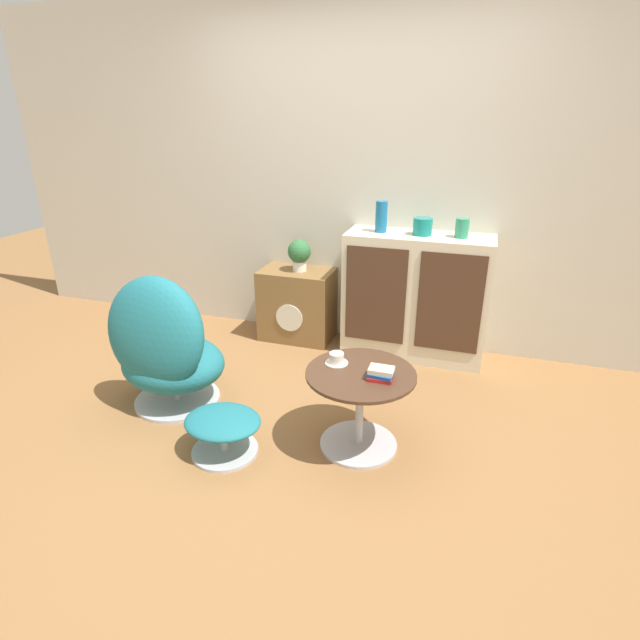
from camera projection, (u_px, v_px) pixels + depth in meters
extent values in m
plane|color=olive|center=(293.00, 438.00, 2.94)|extent=(12.00, 12.00, 0.00)
cube|color=beige|center=(362.00, 179.00, 3.81)|extent=(6.40, 0.06, 2.60)
cube|color=beige|center=(415.00, 297.00, 3.79)|extent=(1.07, 0.39, 0.95)
cube|color=#472D1E|center=(375.00, 296.00, 3.67)|extent=(0.45, 0.01, 0.72)
cube|color=#472D1E|center=(449.00, 304.00, 3.52)|extent=(0.45, 0.01, 0.72)
cube|color=brown|center=(297.00, 304.00, 4.14)|extent=(0.59, 0.37, 0.59)
cylinder|color=beige|center=(289.00, 318.00, 3.99)|extent=(0.23, 0.01, 0.23)
cylinder|color=#B7B7BC|center=(178.00, 399.00, 3.31)|extent=(0.55, 0.55, 0.02)
cylinder|color=#B7B7BC|center=(177.00, 391.00, 3.29)|extent=(0.06, 0.06, 0.10)
ellipsoid|color=#1E6B75|center=(173.00, 363.00, 3.21)|extent=(0.73, 0.63, 0.32)
ellipsoid|color=#1E6B75|center=(155.00, 332.00, 3.00)|extent=(0.71, 0.48, 0.73)
cylinder|color=#B7B7BC|center=(225.00, 450.00, 2.81)|extent=(0.37, 0.37, 0.02)
cylinder|color=#B7B7BC|center=(224.00, 439.00, 2.78)|extent=(0.04, 0.04, 0.14)
ellipsoid|color=#1E6B75|center=(223.00, 422.00, 2.74)|extent=(0.43, 0.37, 0.09)
cylinder|color=#B7B7BC|center=(358.00, 444.00, 2.87)|extent=(0.44, 0.44, 0.02)
cylinder|color=#B7B7BC|center=(359.00, 410.00, 2.78)|extent=(0.04, 0.04, 0.44)
cylinder|color=#472D1E|center=(361.00, 374.00, 2.70)|extent=(0.60, 0.60, 0.02)
cylinder|color=#196699|center=(381.00, 217.00, 3.64)|extent=(0.09, 0.09, 0.23)
cylinder|color=#147A75|center=(423.00, 226.00, 3.58)|extent=(0.14, 0.14, 0.12)
cylinder|color=#2D8E6B|center=(462.00, 228.00, 3.49)|extent=(0.09, 0.09, 0.14)
cylinder|color=silver|center=(300.00, 266.00, 4.00)|extent=(0.11, 0.11, 0.08)
sphere|color=#2D6638|center=(299.00, 251.00, 3.96)|extent=(0.19, 0.19, 0.19)
cylinder|color=silver|center=(337.00, 363.00, 2.79)|extent=(0.13, 0.13, 0.01)
cylinder|color=silver|center=(337.00, 358.00, 2.78)|extent=(0.08, 0.08, 0.06)
cube|color=red|center=(380.00, 378.00, 2.62)|extent=(0.13, 0.10, 0.02)
cube|color=#1E478C|center=(381.00, 374.00, 2.61)|extent=(0.14, 0.10, 0.02)
cube|color=beige|center=(381.00, 370.00, 2.61)|extent=(0.13, 0.09, 0.02)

